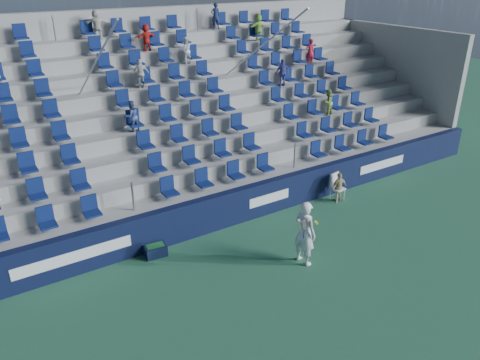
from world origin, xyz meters
The scene contains 7 objects.
ground centered at (0.00, 0.00, 0.00)m, with size 70.00×70.00×0.00m, color #2A6344.
sponsor_wall centered at (0.00, 3.15, 0.60)m, with size 24.00×0.32×1.20m.
grandstand centered at (0.00, 8.24, 2.14)m, with size 24.00×8.17×6.63m.
tennis_player centered at (0.67, 0.17, 0.97)m, with size 0.69×0.78×1.95m.
line_judge_chair centered at (4.22, 2.65, 0.57)m, with size 0.51×0.52×1.01m.
line_judge centered at (4.22, 2.50, 0.55)m, with size 0.64×0.27×1.10m, color tan.
ball_bin centered at (-2.77, 2.75, 0.19)m, with size 0.66×0.47×0.35m.
Camera 1 is at (-6.90, -8.36, 7.78)m, focal length 35.00 mm.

